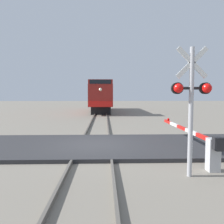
# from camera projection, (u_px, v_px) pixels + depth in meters

# --- Properties ---
(ground_plane) EXTENTS (160.00, 160.00, 0.00)m
(ground_plane) POSITION_uv_depth(u_px,v_px,m) (95.00, 147.00, 10.99)
(ground_plane) COLOR gray
(rail_track_left) EXTENTS (0.08, 80.00, 0.15)m
(rail_track_left) POSITION_uv_depth(u_px,v_px,m) (79.00, 146.00, 10.97)
(rail_track_left) COLOR #59544C
(rail_track_left) RESTS_ON ground_plane
(rail_track_right) EXTENTS (0.08, 80.00, 0.15)m
(rail_track_right) POSITION_uv_depth(u_px,v_px,m) (110.00, 146.00, 11.01)
(rail_track_right) COLOR #59544C
(rail_track_right) RESTS_ON ground_plane
(road_surface) EXTENTS (36.00, 5.19, 0.16)m
(road_surface) POSITION_uv_depth(u_px,v_px,m) (95.00, 146.00, 10.99)
(road_surface) COLOR #2D2D30
(road_surface) RESTS_ON ground_plane
(locomotive) EXTENTS (2.85, 15.51, 4.18)m
(locomotive) POSITION_uv_depth(u_px,v_px,m) (101.00, 97.00, 33.94)
(locomotive) COLOR black
(locomotive) RESTS_ON ground_plane
(crossing_signal) EXTENTS (1.18, 0.33, 3.88)m
(crossing_signal) POSITION_uv_depth(u_px,v_px,m) (192.00, 97.00, 6.92)
(crossing_signal) COLOR #ADADB2
(crossing_signal) RESTS_ON ground_plane
(crossing_gate) EXTENTS (0.36, 6.57, 1.18)m
(crossing_gate) POSITION_uv_depth(u_px,v_px,m) (201.00, 142.00, 8.53)
(crossing_gate) COLOR silver
(crossing_gate) RESTS_ON ground_plane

